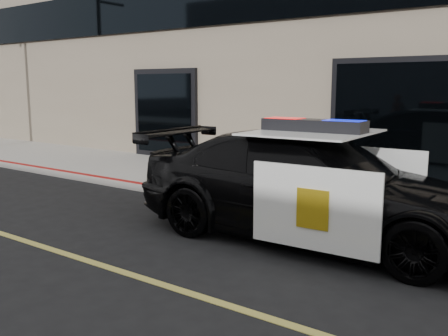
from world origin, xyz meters
The scene contains 4 objects.
ground centered at (0.00, 0.00, 0.00)m, with size 120.00×120.00×0.00m, color black.
sidewalk_n centered at (0.00, 5.25, 0.07)m, with size 60.00×3.50×0.15m, color gray.
police_car centered at (-1.07, 2.63, 0.80)m, with size 2.76×5.65×1.79m.
fire_hydrant centered at (-3.67, 4.10, 0.56)m, with size 0.40×0.55×0.87m.
Camera 1 is at (2.15, -3.97, 2.27)m, focal length 40.00 mm.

